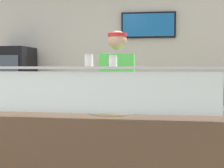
# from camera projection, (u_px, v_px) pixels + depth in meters

# --- Properties ---
(shop_rear_unit) EXTENTS (6.53, 0.13, 2.70)m
(shop_rear_unit) POSITION_uv_depth(u_px,v_px,m) (129.00, 67.00, 4.98)
(shop_rear_unit) COLOR beige
(shop_rear_unit) RESTS_ON ground
(serving_counter) EXTENTS (2.13, 0.77, 0.95)m
(serving_counter) POSITION_uv_depth(u_px,v_px,m) (106.00, 165.00, 2.78)
(serving_counter) COLOR #4C3828
(serving_counter) RESTS_ON ground
(sneeze_guard) EXTENTS (1.95, 0.06, 0.41)m
(sneeze_guard) POSITION_uv_depth(u_px,v_px,m) (99.00, 85.00, 2.42)
(sneeze_guard) COLOR #B2B5BC
(sneeze_guard) RESTS_ON serving_counter
(pizza_tray) EXTENTS (0.40, 0.40, 0.04)m
(pizza_tray) POSITION_uv_depth(u_px,v_px,m) (111.00, 111.00, 2.72)
(pizza_tray) COLOR #9EA0A8
(pizza_tray) RESTS_ON serving_counter
(pizza_server) EXTENTS (0.10, 0.29, 0.01)m
(pizza_server) POSITION_uv_depth(u_px,v_px,m) (108.00, 109.00, 2.70)
(pizza_server) COLOR #ADAFB7
(pizza_server) RESTS_ON pizza_tray
(parmesan_shaker) EXTENTS (0.07, 0.07, 0.10)m
(parmesan_shaker) POSITION_uv_depth(u_px,v_px,m) (89.00, 61.00, 2.42)
(parmesan_shaker) COLOR white
(parmesan_shaker) RESTS_ON sneeze_guard
(pepper_flake_shaker) EXTENTS (0.06, 0.06, 0.09)m
(pepper_flake_shaker) POSITION_uv_depth(u_px,v_px,m) (113.00, 62.00, 2.39)
(pepper_flake_shaker) COLOR white
(pepper_flake_shaker) RESTS_ON sneeze_guard
(worker_figure) EXTENTS (0.41, 0.50, 1.76)m
(worker_figure) POSITION_uv_depth(u_px,v_px,m) (118.00, 98.00, 3.47)
(worker_figure) COLOR #23232D
(worker_figure) RESTS_ON ground
(drink_fridge) EXTENTS (0.62, 0.61, 1.66)m
(drink_fridge) POSITION_uv_depth(u_px,v_px,m) (12.00, 100.00, 4.82)
(drink_fridge) COLOR black
(drink_fridge) RESTS_ON ground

